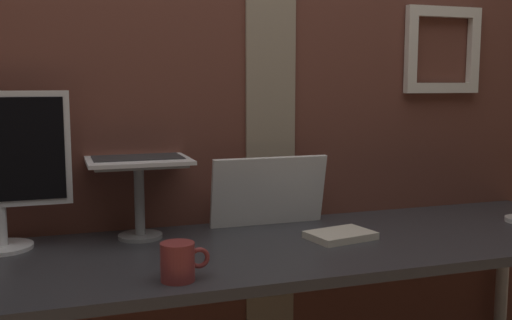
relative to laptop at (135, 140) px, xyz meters
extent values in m
cube|color=brown|center=(0.27, 0.11, 0.26)|extent=(3.32, 0.12, 2.62)
cube|color=gray|center=(0.48, 0.04, 0.26)|extent=(0.18, 0.01, 2.62)
cube|color=white|center=(1.18, 0.03, 0.45)|extent=(0.32, 0.03, 0.04)
cube|color=white|center=(1.18, 0.03, 0.16)|extent=(0.32, 0.03, 0.04)
cube|color=white|center=(1.04, 0.03, 0.31)|extent=(0.04, 0.03, 0.25)
cube|color=white|center=(1.32, 0.03, 0.31)|extent=(0.04, 0.03, 0.25)
cube|color=#333338|center=(0.35, -0.29, -0.32)|extent=(2.39, 0.67, 0.03)
cylinder|color=#B2B2B7|center=(1.49, -0.01, -0.69)|extent=(0.05, 0.05, 0.71)
cylinder|color=white|center=(-0.41, -0.07, -0.30)|extent=(0.18, 0.18, 0.01)
cylinder|color=white|center=(-0.41, -0.07, -0.24)|extent=(0.04, 0.04, 0.12)
cylinder|color=gray|center=(0.00, -0.07, -0.30)|extent=(0.14, 0.14, 0.01)
cylinder|color=gray|center=(0.00, -0.07, -0.19)|extent=(0.03, 0.03, 0.22)
cube|color=gray|center=(0.00, -0.07, -0.07)|extent=(0.28, 0.22, 0.01)
cube|color=white|center=(0.00, -0.07, -0.06)|extent=(0.32, 0.25, 0.01)
cube|color=#2D2D30|center=(0.00, -0.05, -0.05)|extent=(0.28, 0.16, 0.00)
cube|color=white|center=(0.00, 0.08, 0.06)|extent=(0.32, 0.05, 0.24)
cube|color=black|center=(0.00, 0.07, 0.06)|extent=(0.29, 0.04, 0.21)
cube|color=white|center=(0.45, -0.05, -0.19)|extent=(0.41, 0.07, 0.24)
cylinder|color=maroon|center=(0.03, -0.52, -0.26)|extent=(0.09, 0.09, 0.10)
torus|color=maroon|center=(0.09, -0.52, -0.26)|extent=(0.05, 0.01, 0.05)
cube|color=silver|center=(0.60, -0.29, -0.30)|extent=(0.22, 0.18, 0.02)
camera|label=1|loc=(-0.25, -1.95, 0.18)|focal=41.90mm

